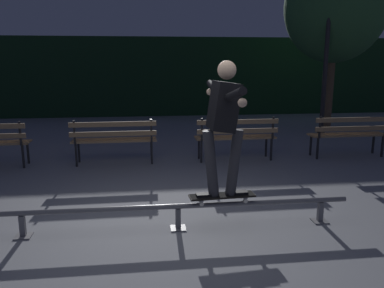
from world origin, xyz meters
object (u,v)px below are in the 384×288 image
(grind_rail, at_px, (178,209))
(skateboard, at_px, (222,196))
(park_bench_left_center, at_px, (114,137))
(tree_far_right, at_px, (336,7))
(skateboarder, at_px, (224,118))
(park_bench_rightmost, at_px, (350,132))
(park_bench_right_center, at_px, (236,134))
(lamp_post_right, at_px, (327,39))

(grind_rail, distance_m, skateboard, 0.54)
(park_bench_left_center, distance_m, tree_far_right, 7.35)
(skateboarder, bearing_deg, park_bench_left_center, 115.96)
(park_bench_rightmost, bearing_deg, park_bench_left_center, 180.00)
(skateboarder, relative_size, park_bench_right_center, 0.97)
(park_bench_rightmost, bearing_deg, lamp_post_right, 78.37)
(skateboard, bearing_deg, skateboarder, 4.08)
(park_bench_left_center, distance_m, lamp_post_right, 5.99)
(park_bench_right_center, bearing_deg, skateboard, -106.17)
(tree_far_right, bearing_deg, park_bench_left_center, -150.40)
(grind_rail, bearing_deg, lamp_post_right, 51.39)
(skateboard, distance_m, park_bench_left_center, 3.39)
(park_bench_rightmost, distance_m, lamp_post_right, 3.02)
(tree_far_right, bearing_deg, skateboarder, -124.55)
(skateboard, bearing_deg, park_bench_right_center, 73.83)
(park_bench_left_center, xyz_separation_m, park_bench_rightmost, (4.73, 0.00, 0.00))
(park_bench_right_center, bearing_deg, park_bench_rightmost, 0.00)
(skateboard, height_order, lamp_post_right, lamp_post_right)
(skateboarder, bearing_deg, park_bench_rightmost, 43.20)
(park_bench_left_center, bearing_deg, skateboarder, -64.04)
(park_bench_right_center, distance_m, tree_far_right, 5.64)
(grind_rail, distance_m, skateboarder, 1.20)
(park_bench_left_center, bearing_deg, skateboard, -64.08)
(grind_rail, bearing_deg, park_bench_left_center, 107.45)
(skateboarder, distance_m, park_bench_rightmost, 4.52)
(park_bench_right_center, bearing_deg, skateboarder, -106.12)
(grind_rail, height_order, park_bench_right_center, park_bench_right_center)
(park_bench_right_center, distance_m, lamp_post_right, 4.11)
(park_bench_right_center, distance_m, park_bench_rightmost, 2.37)
(grind_rail, height_order, tree_far_right, tree_far_right)
(grind_rail, xyz_separation_m, lamp_post_right, (4.24, 5.31, 2.24))
(park_bench_left_center, bearing_deg, grind_rail, -72.55)
(skateboarder, distance_m, tree_far_right, 8.04)
(skateboard, bearing_deg, park_bench_rightmost, 43.17)
(skateboard, xyz_separation_m, tree_far_right, (4.40, 6.39, 3.03))
(park_bench_right_center, height_order, tree_far_right, tree_far_right)
(park_bench_rightmost, bearing_deg, skateboard, -136.83)
(tree_far_right, bearing_deg, park_bench_rightmost, -109.04)
(park_bench_left_center, bearing_deg, park_bench_right_center, 0.00)
(skateboarder, xyz_separation_m, park_bench_rightmost, (3.25, 3.05, -0.78))
(grind_rail, bearing_deg, park_bench_right_center, 65.22)
(skateboard, relative_size, tree_far_right, 0.16)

